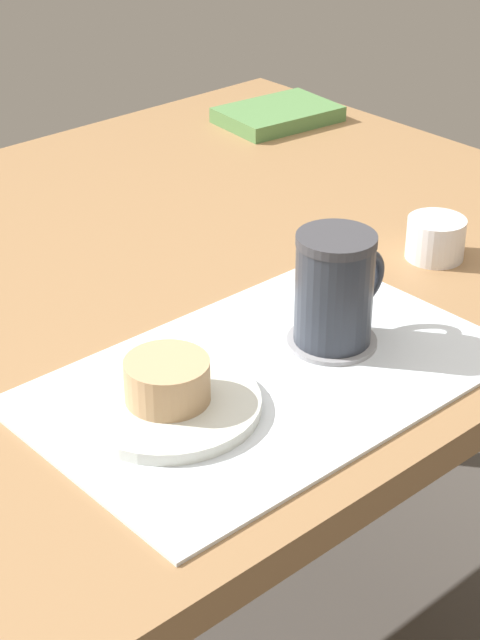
{
  "coord_description": "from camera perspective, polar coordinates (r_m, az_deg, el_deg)",
  "views": [
    {
      "loc": [
        -0.64,
        -0.91,
        1.3
      ],
      "look_at": [
        -0.03,
        -0.23,
        0.78
      ],
      "focal_mm": 60.0,
      "sensor_mm": 36.0,
      "label": 1
    }
  ],
  "objects": [
    {
      "name": "coffee_mug",
      "position": [
        1.08,
        5.14,
        1.73
      ],
      "size": [
        0.11,
        0.08,
        0.12
      ],
      "color": "#2D333D",
      "rests_on": "coffee_coaster"
    },
    {
      "name": "pastry",
      "position": [
        0.98,
        -3.9,
        -3.22
      ],
      "size": [
        0.08,
        0.08,
        0.04
      ],
      "primitive_type": "cylinder",
      "color": "tan",
      "rests_on": "pastry_plate"
    },
    {
      "name": "pastry_plate",
      "position": [
        1.0,
        -3.85,
        -4.5
      ],
      "size": [
        0.17,
        0.17,
        0.01
      ],
      "primitive_type": "cylinder",
      "color": "silver",
      "rests_on": "placemat"
    },
    {
      "name": "placemat",
      "position": [
        1.05,
        1.46,
        -3.08
      ],
      "size": [
        0.47,
        0.29,
        0.0
      ],
      "primitive_type": "cube",
      "color": "white",
      "rests_on": "dining_table"
    },
    {
      "name": "sugar_bowl",
      "position": [
        1.3,
        10.39,
        4.3
      ],
      "size": [
        0.07,
        0.07,
        0.05
      ],
      "primitive_type": "cylinder",
      "color": "white",
      "rests_on": "dining_table"
    },
    {
      "name": "small_book",
      "position": [
        1.73,
        2.03,
        10.9
      ],
      "size": [
        0.19,
        0.14,
        0.02
      ],
      "primitive_type": "cube",
      "rotation": [
        0.0,
        0.0,
        -0.11
      ],
      "color": "#598C4C",
      "rests_on": "dining_table"
    },
    {
      "name": "dining_table",
      "position": [
        1.28,
        -6.1,
        -0.4
      ],
      "size": [
        1.29,
        0.92,
        0.73
      ],
      "color": "#997047",
      "rests_on": "ground_plane"
    },
    {
      "name": "coffee_coaster",
      "position": [
        1.1,
        4.91,
        -1.12
      ],
      "size": [
        0.09,
        0.09,
        0.0
      ],
      "primitive_type": "cylinder",
      "color": "#99999E",
      "rests_on": "placemat"
    }
  ]
}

